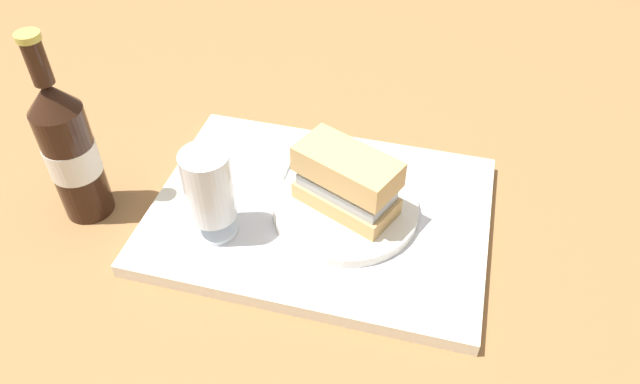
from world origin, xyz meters
The scene contains 8 objects.
ground_plane centered at (0.00, 0.00, 0.00)m, with size 3.00×3.00×0.00m, color olive.
tray centered at (0.00, 0.00, 0.01)m, with size 0.44×0.32×0.02m, color beige.
placemat centered at (0.00, 0.00, 0.02)m, with size 0.38×0.27×0.00m, color silver.
plate centered at (-0.03, 0.00, 0.03)m, with size 0.19×0.19×0.01m, color silver.
sandwich centered at (-0.03, 0.00, 0.08)m, with size 0.14×0.11×0.08m.
beer_glass centered at (0.12, 0.07, 0.09)m, with size 0.06×0.06×0.12m.
napkin_folded centered at (0.11, -0.05, 0.02)m, with size 0.09×0.07×0.01m, color white.
beer_bottle centered at (0.31, 0.06, 0.10)m, with size 0.07×0.07×0.27m.
Camera 1 is at (-0.14, 0.55, 0.59)m, focal length 33.82 mm.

